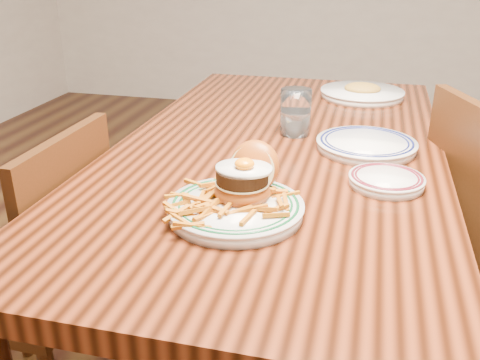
% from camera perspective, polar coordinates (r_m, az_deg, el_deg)
% --- Properties ---
extents(table, '(0.85, 1.60, 0.75)m').
position_cam_1_polar(table, '(1.47, 4.06, 0.50)').
color(table, black).
rests_on(table, floor).
extents(chair_left, '(0.39, 0.39, 0.84)m').
position_cam_1_polar(chair_left, '(1.50, -20.43, -9.59)').
color(chair_left, '#371A0B').
rests_on(chair_left, floor).
extents(main_plate, '(0.27, 0.28, 0.13)m').
position_cam_1_polar(main_plate, '(1.05, -0.12, -1.72)').
color(main_plate, silver).
rests_on(main_plate, table).
extents(side_plate, '(0.17, 0.17, 0.03)m').
position_cam_1_polar(side_plate, '(1.22, 15.36, 0.03)').
color(side_plate, silver).
rests_on(side_plate, table).
extents(rear_plate, '(0.26, 0.26, 0.03)m').
position_cam_1_polar(rear_plate, '(1.43, 13.32, 3.74)').
color(rear_plate, silver).
rests_on(rear_plate, table).
extents(water_glass, '(0.09, 0.09, 0.13)m').
position_cam_1_polar(water_glass, '(1.51, 5.93, 6.94)').
color(water_glass, white).
rests_on(water_glass, table).
extents(far_plate, '(0.29, 0.29, 0.05)m').
position_cam_1_polar(far_plate, '(1.94, 12.89, 9.06)').
color(far_plate, silver).
rests_on(far_plate, table).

